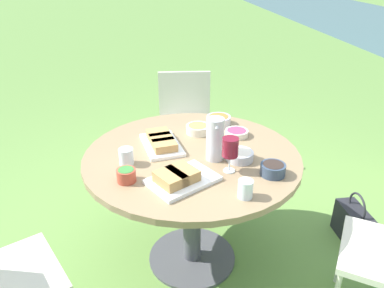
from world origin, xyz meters
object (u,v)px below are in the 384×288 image
(chair_near_right, at_px, (185,117))
(water_pitcher, at_px, (215,139))
(wine_glass, at_px, (230,148))
(dining_table, at_px, (192,174))
(handbag, at_px, (353,224))

(chair_near_right, height_order, water_pitcher, water_pitcher)
(water_pitcher, relative_size, wine_glass, 1.26)
(wine_glass, bearing_deg, dining_table, -142.63)
(water_pitcher, distance_m, handbag, 1.26)
(dining_table, height_order, handbag, dining_table)
(dining_table, relative_size, handbag, 3.28)
(dining_table, relative_size, chair_near_right, 1.36)
(chair_near_right, distance_m, water_pitcher, 1.24)
(water_pitcher, height_order, wine_glass, water_pitcher)
(handbag, bearing_deg, wine_glass, -75.28)
(dining_table, relative_size, wine_glass, 6.46)
(water_pitcher, relative_size, handbag, 0.64)
(water_pitcher, bearing_deg, chair_near_right, -178.92)
(wine_glass, relative_size, handbag, 0.51)
(dining_table, relative_size, water_pitcher, 5.11)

